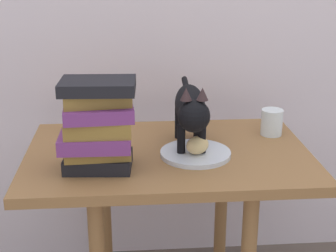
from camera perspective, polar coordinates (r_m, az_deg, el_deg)
The scene contains 6 objects.
side_table at distance 1.57m, azimuth 0.00°, elevation -5.64°, with size 0.85×0.56×0.59m.
plate at distance 1.50m, azimuth 3.09°, elevation -3.09°, with size 0.21×0.21×0.01m, color silver.
bread_roll at distance 1.48m, azimuth 3.32°, elevation -2.14°, with size 0.08×0.06×0.05m, color #E0BC7A.
cat at distance 1.50m, azimuth 2.55°, elevation 2.01°, with size 0.10×0.48×0.23m.
book_stack at distance 1.38m, azimuth -7.89°, elevation 0.09°, with size 0.21×0.16×0.25m.
candle_jar at distance 1.69m, azimuth 11.53°, elevation 0.27°, with size 0.07×0.07×0.08m.
Camera 1 is at (-0.11, -1.42, 1.17)m, focal length 54.44 mm.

